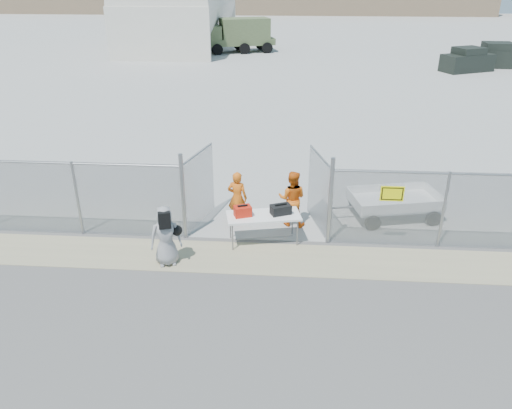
# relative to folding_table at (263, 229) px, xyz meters

# --- Properties ---
(ground) EXTENTS (160.00, 160.00, 0.00)m
(ground) POSITION_rel_folding_table_xyz_m (-0.21, -1.89, -0.42)
(ground) COLOR #4C4A4A
(tarmac_inside) EXTENTS (160.00, 80.00, 0.01)m
(tarmac_inside) POSITION_rel_folding_table_xyz_m (-0.21, 40.11, -0.42)
(tarmac_inside) COLOR #A1A19E
(tarmac_inside) RESTS_ON ground
(dirt_strip) EXTENTS (44.00, 1.60, 0.01)m
(dirt_strip) POSITION_rel_folding_table_xyz_m (-0.21, -0.89, -0.42)
(dirt_strip) COLOR tan
(dirt_strip) RESTS_ON ground
(chain_link_fence) EXTENTS (40.00, 0.20, 2.20)m
(chain_link_fence) POSITION_rel_folding_table_xyz_m (-0.21, 0.11, 0.68)
(chain_link_fence) COLOR gray
(chain_link_fence) RESTS_ON ground
(quonset_hangar) EXTENTS (9.00, 18.00, 8.00)m
(quonset_hangar) POSITION_rel_folding_table_xyz_m (-10.21, 38.11, 3.58)
(quonset_hangar) COLOR silver
(quonset_hangar) RESTS_ON ground
(folding_table) EXTENTS (2.12, 1.23, 0.85)m
(folding_table) POSITION_rel_folding_table_xyz_m (0.00, 0.00, 0.00)
(folding_table) COLOR white
(folding_table) RESTS_ON ground
(orange_bag) EXTENTS (0.53, 0.44, 0.28)m
(orange_bag) POSITION_rel_folding_table_xyz_m (-0.56, -0.10, 0.57)
(orange_bag) COLOR red
(orange_bag) RESTS_ON folding_table
(black_duffel) EXTENTS (0.62, 0.51, 0.26)m
(black_duffel) POSITION_rel_folding_table_xyz_m (0.46, 0.10, 0.55)
(black_duffel) COLOR black
(black_duffel) RESTS_ON folding_table
(security_worker_left) EXTENTS (0.66, 0.50, 1.63)m
(security_worker_left) POSITION_rel_folding_table_xyz_m (-0.84, 1.12, 0.39)
(security_worker_left) COLOR orange
(security_worker_left) RESTS_ON ground
(security_worker_right) EXTENTS (0.91, 0.76, 1.69)m
(security_worker_right) POSITION_rel_folding_table_xyz_m (0.77, 1.12, 0.42)
(security_worker_right) COLOR orange
(security_worker_right) RESTS_ON ground
(visitor) EXTENTS (0.91, 0.73, 1.62)m
(visitor) POSITION_rel_folding_table_xyz_m (-2.40, -1.29, 0.39)
(visitor) COLOR gray
(visitor) RESTS_ON ground
(utility_trailer) EXTENTS (3.72, 2.46, 0.83)m
(utility_trailer) POSITION_rel_folding_table_xyz_m (3.88, 1.88, -0.01)
(utility_trailer) COLOR white
(utility_trailer) RESTS_ON ground
(military_truck) EXTENTS (6.53, 4.08, 2.92)m
(military_truck) POSITION_rel_folding_table_xyz_m (-4.23, 34.55, 1.04)
(military_truck) COLOR #52623B
(military_truck) RESTS_ON ground
(parked_vehicle_near) EXTENTS (4.11, 3.15, 1.69)m
(parked_vehicle_near) POSITION_rel_folding_table_xyz_m (13.41, 26.48, 0.42)
(parked_vehicle_near) COLOR black
(parked_vehicle_near) RESTS_ON ground
(parked_vehicle_mid) EXTENTS (4.05, 1.97, 1.80)m
(parked_vehicle_mid) POSITION_rel_folding_table_xyz_m (16.16, 28.47, 0.47)
(parked_vehicle_mid) COLOR black
(parked_vehicle_mid) RESTS_ON ground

